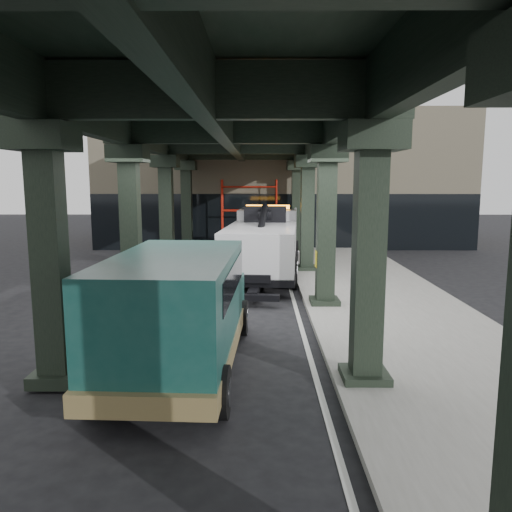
{
  "coord_description": "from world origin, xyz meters",
  "views": [
    {
      "loc": [
        0.54,
        -13.25,
        3.97
      ],
      "look_at": [
        0.45,
        1.64,
        1.7
      ],
      "focal_mm": 35.0,
      "sensor_mm": 36.0,
      "label": 1
    }
  ],
  "objects": [
    {
      "name": "viaduct",
      "position": [
        -0.4,
        2.0,
        5.46
      ],
      "size": [
        7.4,
        32.0,
        6.4
      ],
      "color": "black",
      "rests_on": "ground"
    },
    {
      "name": "building",
      "position": [
        2.0,
        20.0,
        4.0
      ],
      "size": [
        22.0,
        10.0,
        8.0
      ],
      "primitive_type": "cube",
      "color": "#C6B793",
      "rests_on": "ground"
    },
    {
      "name": "tow_truck",
      "position": [
        0.78,
        7.37,
        1.47
      ],
      "size": [
        3.33,
        9.36,
        3.01
      ],
      "rotation": [
        0.0,
        0.0,
        -0.09
      ],
      "color": "black",
      "rests_on": "ground"
    },
    {
      "name": "ground",
      "position": [
        0.0,
        0.0,
        0.0
      ],
      "size": [
        90.0,
        90.0,
        0.0
      ],
      "primitive_type": "plane",
      "color": "black",
      "rests_on": "ground"
    },
    {
      "name": "lane_stripe",
      "position": [
        1.7,
        2.0,
        0.01
      ],
      "size": [
        0.12,
        38.0,
        0.01
      ],
      "primitive_type": "cube",
      "color": "silver",
      "rests_on": "ground"
    },
    {
      "name": "towed_van",
      "position": [
        -1.11,
        -3.31,
        1.36
      ],
      "size": [
        2.74,
        6.33,
        2.53
      ],
      "rotation": [
        0.0,
        0.0,
        -0.04
      ],
      "color": "#113E38",
      "rests_on": "ground"
    },
    {
      "name": "scaffolding",
      "position": [
        0.0,
        14.64,
        2.11
      ],
      "size": [
        3.08,
        0.88,
        4.0
      ],
      "color": "red",
      "rests_on": "ground"
    },
    {
      "name": "sidewalk",
      "position": [
        4.5,
        2.0,
        0.07
      ],
      "size": [
        5.0,
        40.0,
        0.15
      ],
      "primitive_type": "cube",
      "color": "gray",
      "rests_on": "ground"
    }
  ]
}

